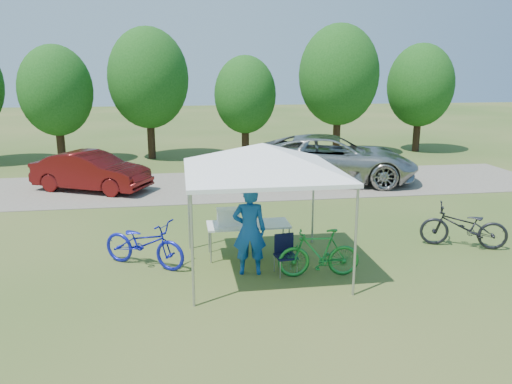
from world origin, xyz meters
TOP-DOWN VIEW (x-y plane):
  - ground at (0.00, 0.00)m, footprint 100.00×100.00m
  - gravel_strip at (0.00, 8.00)m, footprint 24.00×5.00m
  - canopy at (0.00, 0.00)m, footprint 4.53×4.53m
  - treeline at (-0.29, 14.05)m, footprint 24.89×4.28m
  - folding_table at (-0.18, 0.86)m, footprint 1.86×0.78m
  - folding_chair at (0.44, -0.22)m, footprint 0.47×0.49m
  - cooler at (-0.64, 0.86)m, footprint 0.51×0.35m
  - ice_cream_cup at (0.12, 0.81)m, footprint 0.07×0.07m
  - cyclist at (-0.30, -0.17)m, footprint 0.74×0.54m
  - bike_blue at (-2.49, 0.58)m, footprint 2.06×1.62m
  - bike_green at (1.09, -0.53)m, footprint 1.72×0.59m
  - bike_dark at (4.99, 0.63)m, footprint 2.10×1.44m
  - minivan at (3.99, 8.06)m, footprint 6.87×4.51m
  - sedan at (-4.76, 7.92)m, footprint 4.36×3.09m

SIDE VIEW (x-z plane):
  - ground at x=0.00m, z-range 0.00..0.00m
  - gravel_strip at x=0.00m, z-range 0.00..0.02m
  - folding_chair at x=0.44m, z-range 0.07..0.89m
  - bike_green at x=1.09m, z-range 0.00..1.02m
  - bike_dark at x=4.99m, z-range 0.00..1.04m
  - bike_blue at x=-2.49m, z-range 0.00..1.04m
  - sedan at x=-4.76m, z-range 0.02..1.38m
  - folding_table at x=-0.18m, z-range 0.34..1.11m
  - ice_cream_cup at x=0.12m, z-range 0.77..0.82m
  - minivan at x=3.99m, z-range 0.02..1.77m
  - cyclist at x=-0.30m, z-range 0.00..1.90m
  - cooler at x=-0.64m, z-range 0.77..1.14m
  - canopy at x=0.00m, z-range 1.15..4.15m
  - treeline at x=-0.29m, z-range 0.38..6.68m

